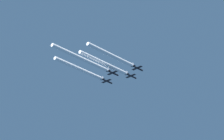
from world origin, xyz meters
The scene contains 8 objects.
jet_lead centered at (-0.14, 9.51, 160.87)m, with size 7.66×11.16×2.68m.
jet_left_wingman centered at (-13.51, 0.72, 158.55)m, with size 7.66×11.16×2.68m.
jet_right_wingman centered at (13.44, 0.18, 158.55)m, with size 7.66×11.16×2.68m.
jet_slot centered at (0.52, -8.47, 156.49)m, with size 7.66×11.16×2.68m.
smoke_trail_lead centered at (-0.14, -16.12, 160.84)m, with size 2.29×41.02×2.29m.
smoke_trail_left_wingman centered at (-13.51, -24.46, 158.52)m, with size 2.29×40.10×2.29m.
smoke_trail_right_wingman centered at (13.44, -24.13, 158.53)m, with size 2.29×38.36×2.29m.
smoke_trail_slot centered at (0.52, -36.16, 156.47)m, with size 2.29×45.14×2.29m.
Camera 1 is at (217.36, -237.41, 2.59)m, focal length 90.39 mm.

